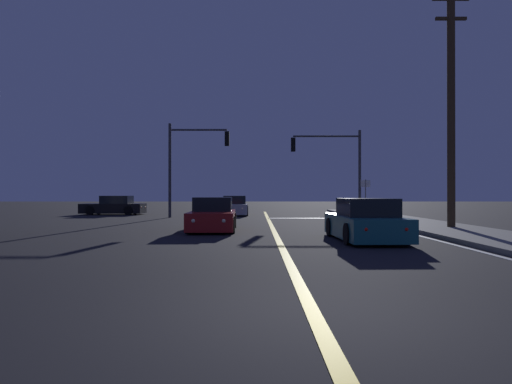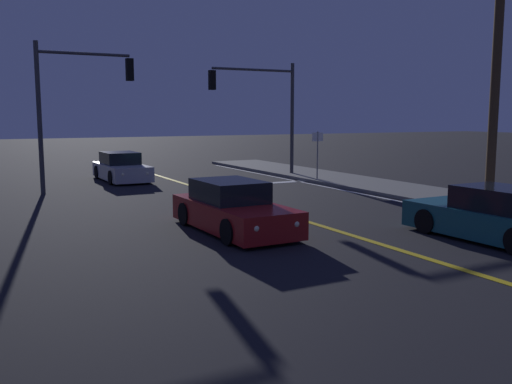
{
  "view_description": "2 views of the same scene",
  "coord_description": "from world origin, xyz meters",
  "px_view_note": "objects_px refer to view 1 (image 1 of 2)",
  "views": [
    {
      "loc": [
        -0.71,
        -5.32,
        1.49
      ],
      "look_at": [
        -0.61,
        18.01,
        1.57
      ],
      "focal_mm": 31.77,
      "sensor_mm": 36.0,
      "label": 1
    },
    {
      "loc": [
        -8.65,
        -0.31,
        3.05
      ],
      "look_at": [
        -1.56,
        13.43,
        0.94
      ],
      "focal_mm": 39.39,
      "sensor_mm": 36.0,
      "label": 2
    }
  ],
  "objects_px": {
    "car_mid_block_silver": "(233,207)",
    "traffic_signal_far_left": "(189,155)",
    "car_distant_tail_teal": "(363,222)",
    "street_sign_corner": "(363,192)",
    "traffic_signal_near_right": "(332,158)",
    "utility_pole_right": "(449,103)",
    "car_parked_curb_red": "(211,216)",
    "car_side_waiting_black": "(112,206)"
  },
  "relations": [
    {
      "from": "traffic_signal_near_right",
      "to": "traffic_signal_far_left",
      "type": "distance_m",
      "value": 9.26
    },
    {
      "from": "car_distant_tail_teal",
      "to": "traffic_signal_near_right",
      "type": "xyz_separation_m",
      "value": [
        1.64,
        15.18,
        3.23
      ]
    },
    {
      "from": "traffic_signal_near_right",
      "to": "utility_pole_right",
      "type": "height_order",
      "value": "utility_pole_right"
    },
    {
      "from": "traffic_signal_near_right",
      "to": "traffic_signal_far_left",
      "type": "relative_size",
      "value": 0.96
    },
    {
      "from": "car_side_waiting_black",
      "to": "traffic_signal_near_right",
      "type": "height_order",
      "value": "traffic_signal_near_right"
    },
    {
      "from": "car_mid_block_silver",
      "to": "traffic_signal_far_left",
      "type": "height_order",
      "value": "traffic_signal_far_left"
    },
    {
      "from": "traffic_signal_far_left",
      "to": "street_sign_corner",
      "type": "bearing_deg",
      "value": -7.58
    },
    {
      "from": "car_mid_block_silver",
      "to": "traffic_signal_near_right",
      "type": "bearing_deg",
      "value": 163.13
    },
    {
      "from": "car_mid_block_silver",
      "to": "car_side_waiting_black",
      "type": "xyz_separation_m",
      "value": [
        -8.61,
        0.72,
        0.0
      ]
    },
    {
      "from": "utility_pole_right",
      "to": "traffic_signal_far_left",
      "type": "bearing_deg",
      "value": 140.3
    },
    {
      "from": "car_side_waiting_black",
      "to": "traffic_signal_near_right",
      "type": "distance_m",
      "value": 15.75
    },
    {
      "from": "car_parked_curb_red",
      "to": "traffic_signal_far_left",
      "type": "distance_m",
      "value": 10.59
    },
    {
      "from": "car_distant_tail_teal",
      "to": "car_parked_curb_red",
      "type": "distance_m",
      "value": 6.57
    },
    {
      "from": "traffic_signal_near_right",
      "to": "street_sign_corner",
      "type": "relative_size",
      "value": 2.42
    },
    {
      "from": "traffic_signal_near_right",
      "to": "traffic_signal_far_left",
      "type": "xyz_separation_m",
      "value": [
        -9.15,
        -1.4,
        0.09
      ]
    },
    {
      "from": "car_mid_block_silver",
      "to": "utility_pole_right",
      "type": "xyz_separation_m",
      "value": [
        9.36,
        -13.16,
        4.56
      ]
    },
    {
      "from": "car_parked_curb_red",
      "to": "traffic_signal_far_left",
      "type": "bearing_deg",
      "value": -78.36
    },
    {
      "from": "traffic_signal_near_right",
      "to": "street_sign_corner",
      "type": "distance_m",
      "value": 3.84
    },
    {
      "from": "car_distant_tail_teal",
      "to": "utility_pole_right",
      "type": "xyz_separation_m",
      "value": [
        4.41,
        3.89,
        4.56
      ]
    },
    {
      "from": "car_parked_curb_red",
      "to": "traffic_signal_far_left",
      "type": "height_order",
      "value": "traffic_signal_far_left"
    },
    {
      "from": "car_mid_block_silver",
      "to": "traffic_signal_far_left",
      "type": "distance_m",
      "value": 5.31
    },
    {
      "from": "traffic_signal_far_left",
      "to": "utility_pole_right",
      "type": "bearing_deg",
      "value": -39.7
    },
    {
      "from": "utility_pole_right",
      "to": "car_distant_tail_teal",
      "type": "bearing_deg",
      "value": -138.64
    },
    {
      "from": "car_parked_curb_red",
      "to": "street_sign_corner",
      "type": "relative_size",
      "value": 1.95
    },
    {
      "from": "traffic_signal_near_right",
      "to": "street_sign_corner",
      "type": "height_order",
      "value": "traffic_signal_near_right"
    },
    {
      "from": "car_parked_curb_red",
      "to": "traffic_signal_far_left",
      "type": "xyz_separation_m",
      "value": [
        -2.29,
        9.79,
        3.32
      ]
    },
    {
      "from": "traffic_signal_near_right",
      "to": "utility_pole_right",
      "type": "xyz_separation_m",
      "value": [
        2.77,
        -11.3,
        1.33
      ]
    },
    {
      "from": "traffic_signal_near_right",
      "to": "utility_pole_right",
      "type": "bearing_deg",
      "value": 103.8
    },
    {
      "from": "car_distant_tail_teal",
      "to": "utility_pole_right",
      "type": "distance_m",
      "value": 7.44
    },
    {
      "from": "car_distant_tail_teal",
      "to": "traffic_signal_far_left",
      "type": "xyz_separation_m",
      "value": [
        -7.51,
        13.78,
        3.32
      ]
    },
    {
      "from": "car_distant_tail_teal",
      "to": "street_sign_corner",
      "type": "distance_m",
      "value": 12.78
    },
    {
      "from": "car_parked_curb_red",
      "to": "traffic_signal_near_right",
      "type": "relative_size",
      "value": 0.81
    },
    {
      "from": "utility_pole_right",
      "to": "street_sign_corner",
      "type": "xyz_separation_m",
      "value": [
        -1.4,
        8.5,
        -3.57
      ]
    },
    {
      "from": "car_mid_block_silver",
      "to": "car_parked_curb_red",
      "type": "relative_size",
      "value": 0.98
    },
    {
      "from": "car_parked_curb_red",
      "to": "traffic_signal_near_right",
      "type": "bearing_deg",
      "value": -123.04
    },
    {
      "from": "car_mid_block_silver",
      "to": "car_side_waiting_black",
      "type": "distance_m",
      "value": 8.64
    },
    {
      "from": "car_distant_tail_teal",
      "to": "car_side_waiting_black",
      "type": "bearing_deg",
      "value": 125.67
    },
    {
      "from": "traffic_signal_near_right",
      "to": "car_parked_curb_red",
      "type": "bearing_deg",
      "value": 58.48
    },
    {
      "from": "car_mid_block_silver",
      "to": "car_parked_curb_red",
      "type": "height_order",
      "value": "same"
    },
    {
      "from": "car_side_waiting_black",
      "to": "street_sign_corner",
      "type": "distance_m",
      "value": 17.45
    },
    {
      "from": "traffic_signal_far_left",
      "to": "street_sign_corner",
      "type": "distance_m",
      "value": 10.87
    },
    {
      "from": "car_parked_curb_red",
      "to": "street_sign_corner",
      "type": "distance_m",
      "value": 11.8
    }
  ]
}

